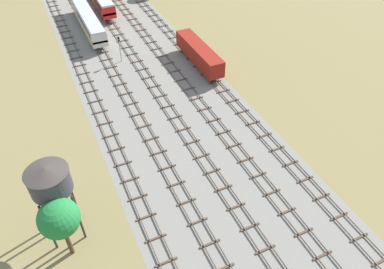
{
  "coord_description": "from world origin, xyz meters",
  "views": [
    {
      "loc": [
        -15.23,
        1.62,
        33.45
      ],
      "look_at": [
        0.0,
        34.5,
        1.5
      ],
      "focal_mm": 33.61,
      "sensor_mm": 36.0,
      "label": 1
    }
  ],
  "objects_px": {
    "freight_boxcar_centre_right_nearest": "(199,53)",
    "water_tower": "(49,180)",
    "passenger_coach_left_near": "(87,18)",
    "signal_post_nearest": "(119,46)"
  },
  "relations": [
    {
      "from": "freight_boxcar_centre_right_nearest",
      "to": "water_tower",
      "type": "xyz_separation_m",
      "value": [
        -27.77,
        -25.38,
        5.77
      ]
    },
    {
      "from": "passenger_coach_left_near",
      "to": "signal_post_nearest",
      "type": "xyz_separation_m",
      "value": [
        2.45,
        -15.61,
        0.55
      ]
    },
    {
      "from": "signal_post_nearest",
      "to": "water_tower",
      "type": "bearing_deg",
      "value": -115.49
    },
    {
      "from": "water_tower",
      "to": "signal_post_nearest",
      "type": "bearing_deg",
      "value": 64.51
    },
    {
      "from": "freight_boxcar_centre_right_nearest",
      "to": "signal_post_nearest",
      "type": "distance_m",
      "value": 14.21
    },
    {
      "from": "water_tower",
      "to": "signal_post_nearest",
      "type": "height_order",
      "value": "water_tower"
    },
    {
      "from": "water_tower",
      "to": "passenger_coach_left_near",
      "type": "bearing_deg",
      "value": 74.81
    },
    {
      "from": "passenger_coach_left_near",
      "to": "freight_boxcar_centre_right_nearest",
      "type": "bearing_deg",
      "value": -57.18
    },
    {
      "from": "signal_post_nearest",
      "to": "freight_boxcar_centre_right_nearest",
      "type": "bearing_deg",
      "value": -30.37
    },
    {
      "from": "freight_boxcar_centre_right_nearest",
      "to": "passenger_coach_left_near",
      "type": "xyz_separation_m",
      "value": [
        -14.69,
        22.78,
        0.16
      ]
    }
  ]
}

